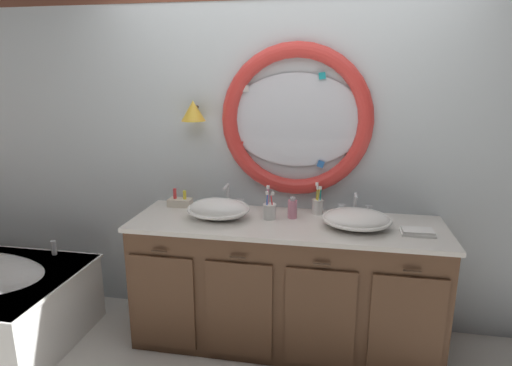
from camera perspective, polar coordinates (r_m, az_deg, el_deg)
name	(u,v)px	position (r m, az deg, el deg)	size (l,w,h in m)	color
ground_plane	(270,360)	(3.02, 1.92, -22.47)	(14.00, 14.00, 0.00)	silver
back_wall_assembly	(285,145)	(3.03, 3.91, 5.07)	(6.40, 0.26, 2.60)	silver
vanity_counter	(285,282)	(2.98, 3.85, -13.04)	(2.03, 0.65, 0.87)	brown
sink_basin_left	(219,209)	(2.85, -5.01, -3.45)	(0.42, 0.42, 0.14)	white
sink_basin_right	(357,219)	(2.76, 13.23, -4.68)	(0.43, 0.43, 0.11)	white
faucet_set_left	(228,198)	(3.07, -3.78, -2.04)	(0.24, 0.15, 0.18)	silver
faucet_set_right	(355,206)	(2.99, 13.05, -3.04)	(0.24, 0.13, 0.16)	silver
toothbrush_holder_left	(270,210)	(2.84, 1.81, -3.66)	(0.09, 0.09, 0.22)	white
toothbrush_holder_right	(318,206)	(2.97, 8.19, -2.98)	(0.08, 0.08, 0.22)	white
soap_dispenser	(292,209)	(2.87, 4.87, -3.40)	(0.06, 0.07, 0.15)	pink
folded_hand_towel	(418,232)	(2.77, 20.70, -6.11)	(0.20, 0.12, 0.03)	white
toiletry_basket	(180,202)	(3.17, -10.07, -2.47)	(0.17, 0.10, 0.13)	beige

